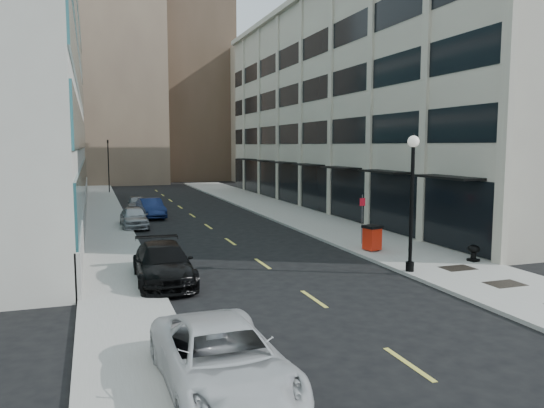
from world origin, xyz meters
TOP-DOWN VIEW (x-y plane):
  - ground at (0.00, 0.00)m, footprint 160.00×160.00m
  - sidewalk_right at (7.50, 20.00)m, footprint 5.00×80.00m
  - sidewalk_left at (-6.50, 20.00)m, footprint 3.00×80.00m
  - building_right at (16.94, 26.99)m, footprint 15.30×46.50m
  - skyline_tan_near at (-4.00, 68.00)m, footprint 14.00×18.00m
  - skyline_brown at (8.00, 72.00)m, footprint 12.00×16.00m
  - skyline_tan_far at (-14.00, 78.00)m, footprint 12.00×14.00m
  - skyline_stone at (18.00, 66.00)m, footprint 10.00×14.00m
  - grate_mid at (7.60, 1.00)m, footprint 1.40×1.00m
  - grate_far at (7.60, 3.80)m, footprint 1.40×1.00m
  - road_centerline at (0.00, 17.00)m, footprint 0.15×68.20m
  - traffic_signal at (-5.50, 48.00)m, footprint 0.66×0.66m
  - car_white_van at (-4.80, -4.00)m, footprint 2.70×5.62m
  - car_black_pickup at (-4.80, 6.00)m, footprint 2.28×5.43m
  - car_silver_sedan at (-4.80, 21.00)m, footprint 1.76×4.29m
  - car_blue_sedan at (-3.20, 25.72)m, footprint 1.94×4.59m
  - car_grey_sedan at (-3.88, 30.22)m, footprint 1.85×3.95m
  - trash_bin at (6.00, 8.46)m, footprint 0.97×0.98m
  - lamppost at (5.30, 4.00)m, footprint 0.49×0.49m
  - sign_post at (6.40, 10.28)m, footprint 0.31×0.07m
  - urn_planter at (9.19, 4.73)m, footprint 0.55×0.55m

SIDE VIEW (x-z plane):
  - ground at x=0.00m, z-range 0.00..0.00m
  - road_centerline at x=0.00m, z-range 0.00..0.01m
  - sidewalk_right at x=7.50m, z-range 0.00..0.15m
  - sidewalk_left at x=-6.50m, z-range 0.00..0.15m
  - grate_mid at x=7.60m, z-range 0.15..0.16m
  - grate_far at x=7.60m, z-range 0.15..0.16m
  - urn_planter at x=9.19m, z-range 0.23..1.00m
  - car_grey_sedan at x=-3.88m, z-range 0.00..1.31m
  - car_silver_sedan at x=-4.80m, z-range 0.00..1.46m
  - car_blue_sedan at x=-3.20m, z-range 0.00..1.47m
  - car_white_van at x=-4.80m, z-range 0.00..1.55m
  - car_black_pickup at x=-4.80m, z-range 0.00..1.56m
  - trash_bin at x=6.00m, z-range 0.20..1.49m
  - sign_post at x=6.40m, z-range 0.51..3.19m
  - lamppost at x=5.30m, z-range 0.66..6.53m
  - traffic_signal at x=-5.50m, z-range 2.23..9.21m
  - building_right at x=16.94m, z-range -0.13..18.12m
  - skyline_stone at x=18.00m, z-range 0.00..20.00m
  - skyline_tan_far at x=-14.00m, z-range 0.00..22.00m
  - skyline_tan_near at x=-4.00m, z-range 0.00..28.00m
  - skyline_brown at x=8.00m, z-range 0.00..34.00m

